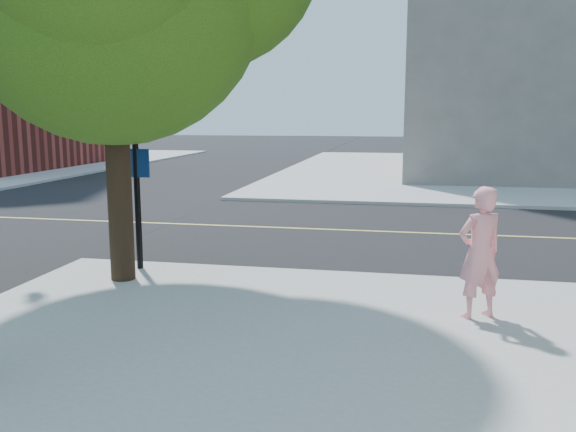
# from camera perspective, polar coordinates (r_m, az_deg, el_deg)

# --- Properties ---
(ground) EXTENTS (140.00, 140.00, 0.00)m
(ground) POSITION_cam_1_polar(r_m,az_deg,el_deg) (12.23, -14.64, -4.60)
(ground) COLOR black
(ground) RESTS_ON ground
(road_ew) EXTENTS (140.00, 9.00, 0.01)m
(road_ew) POSITION_cam_1_polar(r_m,az_deg,el_deg) (16.29, -7.76, -0.85)
(road_ew) COLOR black
(road_ew) RESTS_ON ground
(man_on_phone) EXTENTS (0.80, 0.71, 1.84)m
(man_on_phone) POSITION_cam_1_polar(r_m,az_deg,el_deg) (8.78, 17.50, -3.29)
(man_on_phone) COLOR pink
(man_on_phone) RESTS_ON sidewalk_se
(signal_pole) EXTENTS (3.43, 0.39, 3.87)m
(signal_pole) POSITION_cam_1_polar(r_m,az_deg,el_deg) (12.15, -22.45, 10.49)
(signal_pole) COLOR black
(signal_pole) RESTS_ON sidewalk_se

